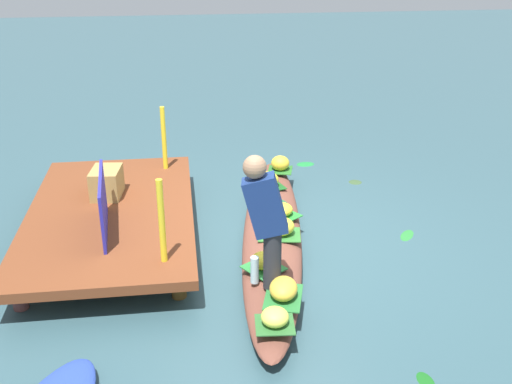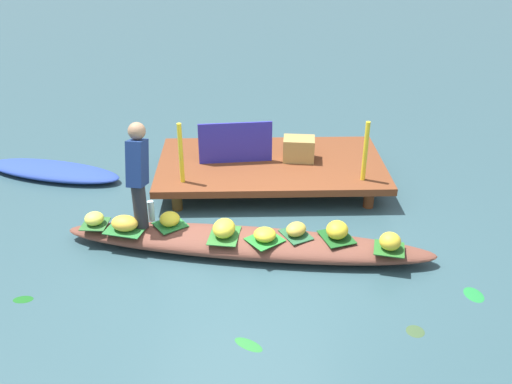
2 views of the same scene
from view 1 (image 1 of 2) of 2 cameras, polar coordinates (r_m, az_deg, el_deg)
name	(u,v)px [view 1 (image 1 of 2)]	position (r m, az deg, el deg)	size (l,w,h in m)	color
canal_water	(272,244)	(6.66, 1.53, -4.95)	(40.00, 40.00, 0.00)	#305058
dock_platform	(111,214)	(6.84, -13.60, -2.09)	(3.20, 1.80, 0.35)	brown
vendor_boat	(272,234)	(6.61, 1.54, -4.03)	(4.35, 0.63, 0.24)	brown
leaf_mat_0	(281,215)	(6.75, 2.42, -2.20)	(0.36, 0.33, 0.01)	#27852F
banana_bunch_0	(281,209)	(6.72, 2.43, -1.67)	(0.26, 0.25, 0.14)	gold
leaf_mat_1	(279,235)	(6.33, 2.21, -4.06)	(0.44, 0.33, 0.01)	#2F712E
banana_bunch_1	(279,226)	(6.29, 2.23, -3.27)	(0.32, 0.26, 0.20)	yellow
leaf_mat_2	(267,187)	(7.49, 1.09, 0.50)	(0.39, 0.33, 0.01)	#19511E
banana_bunch_2	(267,180)	(7.45, 1.10, 1.19)	(0.28, 0.25, 0.20)	yellow
leaf_mat_3	(264,268)	(5.73, 0.74, -7.20)	(0.34, 0.32, 0.01)	#277735
banana_bunch_3	(264,261)	(5.69, 0.74, -6.52)	(0.24, 0.25, 0.16)	yellow
leaf_mat_4	(275,325)	(4.99, 1.79, -12.45)	(0.32, 0.30, 0.01)	#2E662E
banana_bunch_4	(275,317)	(4.94, 1.80, -11.75)	(0.23, 0.23, 0.15)	#EBE651
leaf_mat_5	(280,170)	(8.03, 2.30, 2.11)	(0.33, 0.31, 0.01)	#276525
banana_bunch_5	(280,163)	(7.99, 2.31, 2.76)	(0.24, 0.24, 0.20)	yellow
leaf_mat_6	(283,297)	(5.32, 2.60, -9.92)	(0.45, 0.32, 0.01)	#277032
banana_bunch_6	(283,289)	(5.27, 2.62, -9.13)	(0.32, 0.24, 0.17)	gold
leaf_mat_7	(268,202)	(7.06, 1.13, -0.98)	(0.36, 0.28, 0.01)	#255734
banana_bunch_7	(268,197)	(7.03, 1.14, -0.43)	(0.26, 0.21, 0.15)	gold
vendor_person	(266,216)	(5.12, 0.93, -2.27)	(0.24, 0.42, 1.25)	#28282D
water_bottle	(255,270)	(5.46, -0.13, -7.39)	(0.08, 0.08, 0.26)	silver
market_banner	(103,204)	(6.24, -14.30, -1.14)	(1.03, 0.03, 0.59)	#292799
railing_post_west	(162,221)	(5.51, -8.93, -2.76)	(0.06, 0.06, 0.82)	yellow
railing_post_east	(164,138)	(7.74, -8.73, 5.07)	(0.06, 0.06, 0.82)	yellow
produce_crate	(107,183)	(7.12, -13.98, 0.87)	(0.44, 0.32, 0.33)	#A08246
drifting_plant_0	(426,381)	(5.01, 15.79, -16.83)	(0.21, 0.12, 0.01)	#175B1B
drifting_plant_1	(305,164)	(8.94, 4.71, 2.66)	(0.26, 0.19, 0.01)	#1E7F37
drifting_plant_2	(407,235)	(7.05, 14.13, -3.99)	(0.30, 0.13, 0.01)	#277831
drifting_plant_3	(355,182)	(8.38, 9.39, 0.95)	(0.18, 0.18, 0.01)	#37512E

